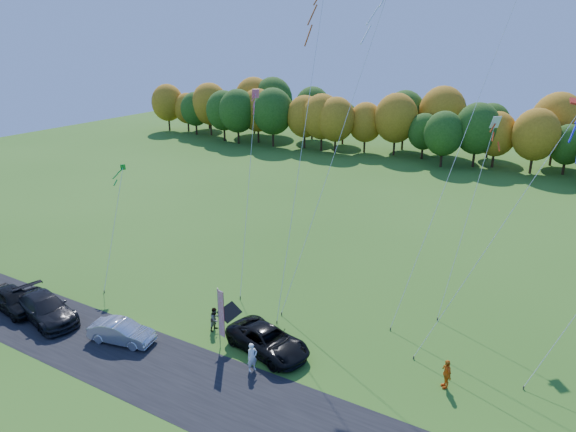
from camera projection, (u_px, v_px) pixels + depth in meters
The scene contains 19 objects.
ground at pixel (240, 350), 31.91m from camera, with size 160.00×160.00×0.00m, color #306019.
asphalt_strip at pixel (198, 386), 28.64m from camera, with size 90.00×6.00×0.01m, color black.
tree_line at pixel (452, 165), 76.74m from camera, with size 116.00×12.00×10.00m, color #1E4711, non-canonical shape.
black_suv at pixel (268, 340), 31.47m from camera, with size 2.62×5.67×1.58m, color black.
silver_sedan at pixel (122, 332), 32.53m from camera, with size 1.49×4.29×1.41m, color silver.
dark_truck_a at pixel (46, 308), 35.02m from camera, with size 2.44×6.00×1.74m, color black.
dark_truck_b at pixel (14, 300), 36.21m from camera, with size 1.98×4.93×1.68m, color black.
person_tailgate_a at pixel (252, 357), 29.67m from camera, with size 0.65×0.42×1.77m, color white.
person_tailgate_b at pixel (215, 319), 33.82m from camera, with size 0.78×0.61×1.61m, color gray.
person_east at pixel (446, 374), 28.26m from camera, with size 1.02×0.42×1.74m, color orange.
feather_flag at pixel (221, 313), 31.17m from camera, with size 0.54×0.18×4.15m.
kite_delta_blue at pixel (303, 138), 35.88m from camera, with size 3.77×11.73×23.80m.
kite_parafoil_orange at pixel (465, 134), 34.45m from camera, with size 6.17×14.08×24.89m.
kite_delta_red at pixel (337, 145), 35.77m from camera, with size 4.19×11.43×23.15m.
kite_parafoil_rainbow at pixel (497, 234), 29.76m from camera, with size 8.01×7.45×15.49m.
kite_diamond_green at pixel (114, 227), 40.08m from camera, with size 2.64×5.54×8.95m.
kite_diamond_white at pixel (468, 217), 35.64m from camera, with size 1.82×7.66×13.56m.
kite_diamond_pink at pixel (248, 190), 39.85m from camera, with size 4.29×8.72×14.72m.
kite_diamond_blue_low at pixel (576, 315), 28.09m from camera, with size 4.14×5.24×8.41m.
Camera 1 is at (16.30, -22.08, 18.52)m, focal length 32.00 mm.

